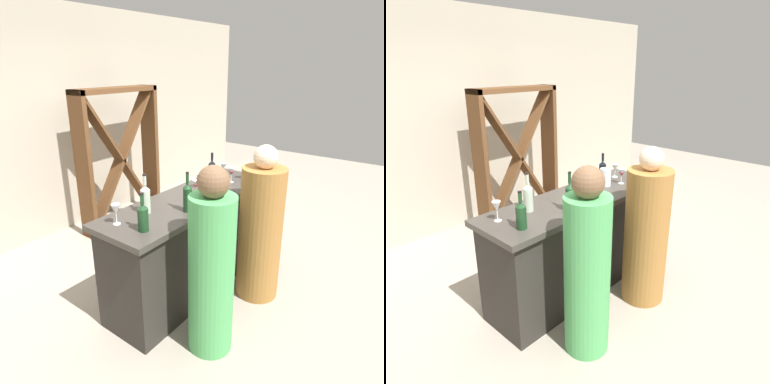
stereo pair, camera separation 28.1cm
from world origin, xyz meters
TOP-DOWN VIEW (x-y plane):
  - ground_plane at (0.00, 0.00)m, footprint 12.00×12.00m
  - back_wall at (0.00, 2.20)m, footprint 8.00×0.10m
  - bar_counter at (0.00, 0.00)m, footprint 1.95×0.61m
  - wine_rack at (0.59, 1.65)m, footprint 1.20×0.28m
  - wine_bottle_leftmost_olive_green at (-0.76, -0.13)m, footprint 0.08×0.08m
  - wine_bottle_second_left_clear_pale at (-0.51, 0.08)m, footprint 0.08×0.08m
  - wine_bottle_center_olive_green at (-0.28, -0.17)m, footprint 0.07×0.07m
  - wine_bottle_second_right_near_black at (0.53, 0.15)m, footprint 0.07×0.07m
  - wine_glass_near_left at (0.77, -0.14)m, footprint 0.07×0.07m
  - wine_glass_near_center at (0.58, -0.06)m, footprint 0.07×0.07m
  - wine_glass_near_right at (0.09, 0.02)m, footprint 0.07×0.07m
  - wine_glass_far_left at (0.24, 0.10)m, footprint 0.08×0.08m
  - wine_glass_far_center at (-0.80, 0.11)m, footprint 0.07×0.07m
  - wine_glass_far_right at (0.71, 0.12)m, footprint 0.08×0.08m
  - water_pitcher at (0.42, 0.02)m, footprint 0.11×0.11m
  - person_left_guest at (-0.54, -0.59)m, footprint 0.39×0.39m
  - person_center_guest at (0.30, -0.56)m, footprint 0.45×0.45m

SIDE VIEW (x-z plane):
  - ground_plane at x=0.00m, z-range 0.00..0.00m
  - bar_counter at x=0.00m, z-range 0.00..0.96m
  - person_center_guest at x=0.30m, z-range -0.07..1.40m
  - person_left_guest at x=-0.54m, z-range -0.05..1.43m
  - wine_rack at x=0.59m, z-range 0.00..1.84m
  - water_pitcher at x=0.42m, z-range 0.96..1.13m
  - wine_glass_near_right at x=0.09m, z-range 0.98..1.12m
  - wine_glass_far_left at x=0.24m, z-range 0.99..1.13m
  - wine_glass_far_right at x=0.71m, z-range 0.99..1.13m
  - wine_bottle_second_right_near_black at x=0.53m, z-range 0.92..1.21m
  - wine_glass_near_center at x=0.58m, z-range 0.99..1.15m
  - wine_bottle_leftmost_olive_green at x=-0.76m, z-range 0.92..1.22m
  - wine_glass_far_center at x=-0.80m, z-range 0.99..1.16m
  - wine_glass_near_left at x=0.77m, z-range 0.99..1.17m
  - wine_bottle_second_left_clear_pale at x=-0.51m, z-range 0.92..1.25m
  - wine_bottle_center_olive_green at x=-0.28m, z-range 0.92..1.26m
  - back_wall at x=0.00m, z-range 0.00..2.80m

